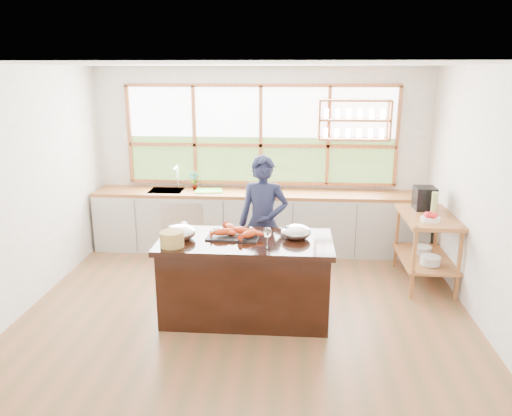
# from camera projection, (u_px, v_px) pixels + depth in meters

# --- Properties ---
(ground_plane) EXTENTS (5.00, 5.00, 0.00)m
(ground_plane) POSITION_uv_depth(u_px,v_px,m) (248.00, 308.00, 5.74)
(ground_plane) COLOR brown
(room_shell) EXTENTS (5.02, 4.52, 2.71)m
(room_shell) POSITION_uv_depth(u_px,v_px,m) (253.00, 150.00, 5.76)
(room_shell) COLOR white
(room_shell) RESTS_ON ground_plane
(back_counter) EXTENTS (4.90, 0.63, 0.90)m
(back_counter) POSITION_uv_depth(u_px,v_px,m) (258.00, 221.00, 7.49)
(back_counter) COLOR #B9B6AE
(back_counter) RESTS_ON ground_plane
(right_shelf_unit) EXTENTS (0.62, 1.10, 0.90)m
(right_shelf_unit) POSITION_uv_depth(u_px,v_px,m) (427.00, 238.00, 6.28)
(right_shelf_unit) COLOR #955231
(right_shelf_unit) RESTS_ON ground_plane
(island) EXTENTS (1.85, 0.90, 0.90)m
(island) POSITION_uv_depth(u_px,v_px,m) (246.00, 278.00, 5.43)
(island) COLOR black
(island) RESTS_ON ground_plane
(cook) EXTENTS (0.65, 0.47, 1.67)m
(cook) POSITION_uv_depth(u_px,v_px,m) (263.00, 224.00, 6.07)
(cook) COLOR #191D39
(cook) RESTS_ON ground_plane
(potted_plant) EXTENTS (0.16, 0.12, 0.28)m
(potted_plant) POSITION_uv_depth(u_px,v_px,m) (194.00, 181.00, 7.46)
(potted_plant) COLOR slate
(potted_plant) RESTS_ON back_counter
(cutting_board) EXTENTS (0.44, 0.36, 0.01)m
(cutting_board) POSITION_uv_depth(u_px,v_px,m) (209.00, 191.00, 7.42)
(cutting_board) COLOR #5DCF47
(cutting_board) RESTS_ON back_counter
(espresso_machine) EXTENTS (0.26, 0.28, 0.30)m
(espresso_machine) POSITION_uv_depth(u_px,v_px,m) (425.00, 198.00, 6.42)
(espresso_machine) COLOR black
(espresso_machine) RESTS_ON right_shelf_unit
(wine_bottle) EXTENTS (0.09, 0.09, 0.30)m
(wine_bottle) POSITION_uv_depth(u_px,v_px,m) (434.00, 204.00, 6.15)
(wine_bottle) COLOR #A4B25E
(wine_bottle) RESTS_ON right_shelf_unit
(fruit_bowl) EXTENTS (0.23, 0.23, 0.11)m
(fruit_bowl) POSITION_uv_depth(u_px,v_px,m) (431.00, 218.00, 5.94)
(fruit_bowl) COLOR silver
(fruit_bowl) RESTS_ON right_shelf_unit
(slate_board) EXTENTS (0.58, 0.44, 0.02)m
(slate_board) POSITION_uv_depth(u_px,v_px,m) (234.00, 235.00, 5.42)
(slate_board) COLOR black
(slate_board) RESTS_ON island
(lobster_pile) EXTENTS (0.52, 0.44, 0.08)m
(lobster_pile) POSITION_uv_depth(u_px,v_px,m) (236.00, 231.00, 5.40)
(lobster_pile) COLOR red
(lobster_pile) RESTS_ON slate_board
(mixing_bowl_left) EXTENTS (0.33, 0.33, 0.16)m
(mixing_bowl_left) POSITION_uv_depth(u_px,v_px,m) (181.00, 232.00, 5.32)
(mixing_bowl_left) COLOR #B4B5BB
(mixing_bowl_left) RESTS_ON island
(mixing_bowl_right) EXTENTS (0.32, 0.32, 0.16)m
(mixing_bowl_right) POSITION_uv_depth(u_px,v_px,m) (296.00, 232.00, 5.34)
(mixing_bowl_right) COLOR #B4B5BB
(mixing_bowl_right) RESTS_ON island
(wine_glass) EXTENTS (0.08, 0.08, 0.22)m
(wine_glass) POSITION_uv_depth(u_px,v_px,m) (267.00, 233.00, 5.00)
(wine_glass) COLOR white
(wine_glass) RESTS_ON island
(wicker_basket) EXTENTS (0.25, 0.25, 0.16)m
(wicker_basket) POSITION_uv_depth(u_px,v_px,m) (172.00, 239.00, 5.09)
(wicker_basket) COLOR tan
(wicker_basket) RESTS_ON island
(parchment_roll) EXTENTS (0.13, 0.31, 0.08)m
(parchment_roll) POSITION_uv_depth(u_px,v_px,m) (184.00, 228.00, 5.56)
(parchment_roll) COLOR white
(parchment_roll) RESTS_ON island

